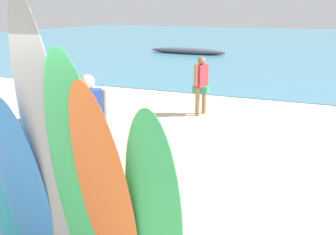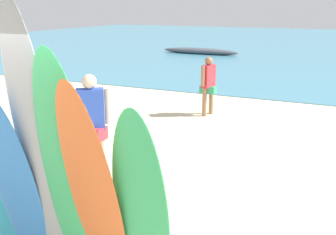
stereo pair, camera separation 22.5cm
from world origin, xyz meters
TOP-DOWN VIEW (x-y plane):
  - ground at (0.00, 14.00)m, footprint 60.00×60.00m
  - ocean_water at (0.00, 29.05)m, footprint 60.00×40.00m
  - surfboard_rack at (0.00, 0.00)m, footprint 2.39×0.07m
  - surfboard_blue_2 at (-0.31, -0.53)m, footprint 0.52×0.59m
  - surfboard_grey_3 at (0.00, -0.54)m, footprint 0.47×0.55m
  - surfboard_green_4 at (0.34, -0.54)m, footprint 0.56×0.54m
  - surfboard_orange_5 at (0.61, -0.58)m, footprint 0.55×0.67m
  - surfboard_green_6 at (0.99, -0.48)m, footprint 0.52×0.50m
  - beachgoer_photographing at (-1.08, 6.66)m, footprint 0.38×0.54m
  - beachgoer_near_rack at (-1.33, 2.06)m, footprint 0.54×0.43m
  - beach_chair_red at (-2.62, 2.14)m, footprint 0.56×0.76m
  - distant_boat at (-6.31, 19.44)m, footprint 4.60×1.03m

SIDE VIEW (x-z plane):
  - ground at x=0.00m, z-range 0.00..0.00m
  - ocean_water at x=0.00m, z-range 0.00..0.02m
  - distant_boat at x=-6.31m, z-range -0.02..0.35m
  - beach_chair_red at x=-2.62m, z-range 0.02..0.83m
  - surfboard_rack at x=0.00m, z-range 0.16..0.75m
  - beachgoer_photographing at x=-1.08m, z-range 0.11..1.59m
  - beachgoer_near_rack at x=-1.33m, z-range 0.13..1.82m
  - surfboard_green_6 at x=0.99m, z-range 0.00..2.01m
  - surfboard_blue_2 at x=-0.31m, z-range 0.00..2.01m
  - surfboard_orange_5 at x=0.61m, z-range 0.00..2.22m
  - surfboard_green_4 at x=0.34m, z-range 0.00..2.44m
  - surfboard_grey_3 at x=0.00m, z-range 0.00..2.85m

